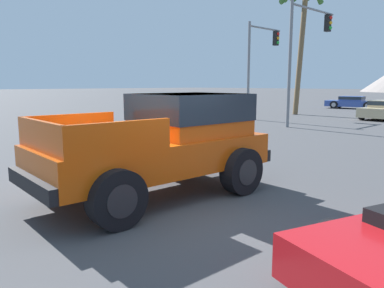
{
  "coord_description": "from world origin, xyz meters",
  "views": [
    {
      "loc": [
        5.13,
        -4.1,
        2.15
      ],
      "look_at": [
        -0.41,
        1.25,
        0.91
      ],
      "focal_mm": 35.0,
      "sensor_mm": 36.0,
      "label": 1
    }
  ],
  "objects_px": {
    "orange_pickup_truck": "(168,138)",
    "parked_car_blue": "(353,102)",
    "traffic_light_main": "(261,53)",
    "palm_tree_short": "(300,16)",
    "traffic_light_crosswalk": "(307,41)"
  },
  "relations": [
    {
      "from": "orange_pickup_truck",
      "to": "traffic_light_crosswalk",
      "type": "height_order",
      "value": "traffic_light_crosswalk"
    },
    {
      "from": "parked_car_blue",
      "to": "traffic_light_main",
      "type": "xyz_separation_m",
      "value": [
        -0.24,
        -13.43,
        3.46
      ]
    },
    {
      "from": "traffic_light_crosswalk",
      "to": "palm_tree_short",
      "type": "distance_m",
      "value": 7.6
    },
    {
      "from": "parked_car_blue",
      "to": "palm_tree_short",
      "type": "relative_size",
      "value": 0.51
    },
    {
      "from": "orange_pickup_truck",
      "to": "traffic_light_main",
      "type": "relative_size",
      "value": 0.83
    },
    {
      "from": "orange_pickup_truck",
      "to": "traffic_light_main",
      "type": "xyz_separation_m",
      "value": [
        -8.63,
        14.96,
        2.93
      ]
    },
    {
      "from": "orange_pickup_truck",
      "to": "parked_car_blue",
      "type": "xyz_separation_m",
      "value": [
        -8.39,
        28.39,
        -0.53
      ]
    },
    {
      "from": "traffic_light_main",
      "to": "palm_tree_short",
      "type": "relative_size",
      "value": 0.64
    },
    {
      "from": "traffic_light_main",
      "to": "traffic_light_crosswalk",
      "type": "relative_size",
      "value": 0.94
    },
    {
      "from": "orange_pickup_truck",
      "to": "parked_car_blue",
      "type": "relative_size",
      "value": 1.03
    },
    {
      "from": "traffic_light_crosswalk",
      "to": "parked_car_blue",
      "type": "bearing_deg",
      "value": 14.12
    },
    {
      "from": "traffic_light_main",
      "to": "traffic_light_crosswalk",
      "type": "xyz_separation_m",
      "value": [
        4.03,
        -1.62,
        0.31
      ]
    },
    {
      "from": "parked_car_blue",
      "to": "orange_pickup_truck",
      "type": "bearing_deg",
      "value": 7.47
    },
    {
      "from": "orange_pickup_truck",
      "to": "traffic_light_main",
      "type": "bearing_deg",
      "value": 123.24
    },
    {
      "from": "parked_car_blue",
      "to": "palm_tree_short",
      "type": "xyz_separation_m",
      "value": [
        -0.19,
        -9.05,
        6.2
      ]
    }
  ]
}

